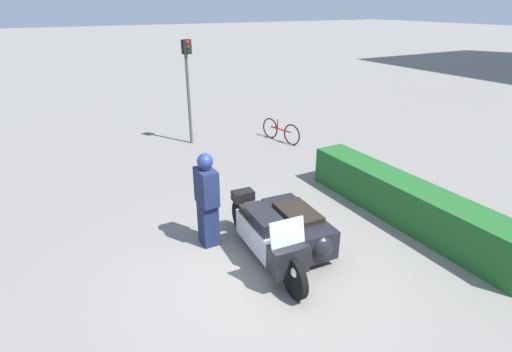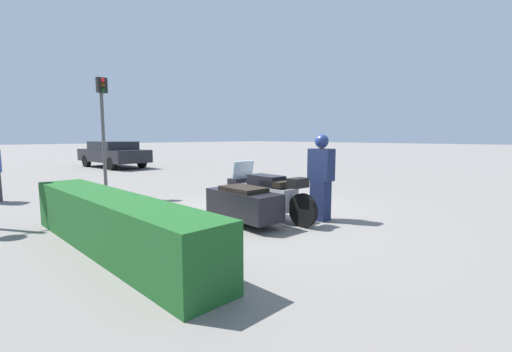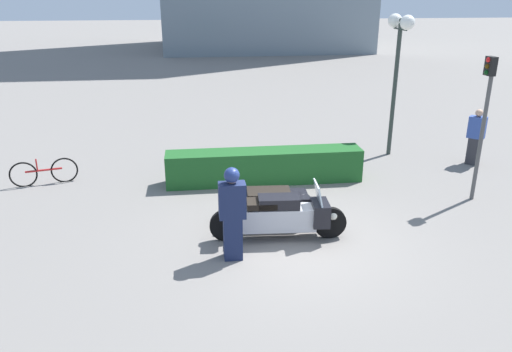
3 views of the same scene
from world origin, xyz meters
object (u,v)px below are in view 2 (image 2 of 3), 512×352
officer_rider (321,175)px  traffic_light_near (103,119)px  parked_car_background (113,153)px  police_motorcycle (251,198)px  hedge_bush_curbside (112,223)px

officer_rider → traffic_light_near: (5.72, 2.02, 1.24)m
parked_car_background → traffic_light_near: bearing=152.4°
parked_car_background → police_motorcycle: bearing=163.9°
hedge_bush_curbside → parked_car_background: (13.68, -5.69, 0.35)m
traffic_light_near → officer_rider: bearing=16.7°
officer_rider → traffic_light_near: size_ratio=0.53×
police_motorcycle → hedge_bush_curbside: (0.12, 2.74, -0.05)m
police_motorcycle → hedge_bush_curbside: size_ratio=0.54×
hedge_bush_curbside → parked_car_background: 14.82m
hedge_bush_curbside → traffic_light_near: 5.22m
traffic_light_near → police_motorcycle: bearing=9.3°
traffic_light_near → parked_car_background: traffic_light_near is taller
police_motorcycle → parked_car_background: 14.12m
traffic_light_near → hedge_bush_curbside: bearing=-23.3°
hedge_bush_curbside → traffic_light_near: size_ratio=1.50×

